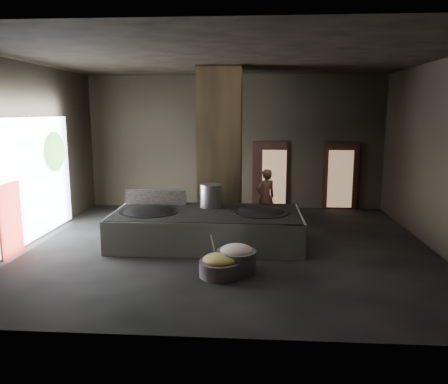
# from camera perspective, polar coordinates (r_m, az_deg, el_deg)

# --- Properties ---
(floor) EXTENTS (10.00, 9.00, 0.10)m
(floor) POSITION_cam_1_polar(r_m,az_deg,el_deg) (10.96, 0.31, -7.28)
(floor) COLOR black
(floor) RESTS_ON ground
(ceiling) EXTENTS (10.00, 9.00, 0.10)m
(ceiling) POSITION_cam_1_polar(r_m,az_deg,el_deg) (10.52, 0.33, 17.34)
(ceiling) COLOR black
(ceiling) RESTS_ON back_wall
(back_wall) EXTENTS (10.00, 0.10, 4.50)m
(back_wall) POSITION_cam_1_polar(r_m,az_deg,el_deg) (15.02, 1.44, 6.48)
(back_wall) COLOR black
(back_wall) RESTS_ON ground
(front_wall) EXTENTS (10.00, 0.10, 4.50)m
(front_wall) POSITION_cam_1_polar(r_m,az_deg,el_deg) (6.00, -2.47, 0.49)
(front_wall) COLOR black
(front_wall) RESTS_ON ground
(left_wall) EXTENTS (0.10, 9.00, 4.50)m
(left_wall) POSITION_cam_1_polar(r_m,az_deg,el_deg) (11.93, -24.75, 4.50)
(left_wall) COLOR black
(left_wall) RESTS_ON ground
(right_wall) EXTENTS (0.10, 9.00, 4.50)m
(right_wall) POSITION_cam_1_polar(r_m,az_deg,el_deg) (11.35, 26.75, 4.09)
(right_wall) COLOR black
(right_wall) RESTS_ON ground
(pillar) EXTENTS (1.20, 1.20, 4.50)m
(pillar) POSITION_cam_1_polar(r_m,az_deg,el_deg) (12.40, -0.51, 5.64)
(pillar) COLOR black
(pillar) RESTS_ON ground
(hearth_platform) EXTENTS (4.70, 2.29, 0.81)m
(hearth_platform) POSITION_cam_1_polar(r_m,az_deg,el_deg) (11.01, -2.27, -4.74)
(hearth_platform) COLOR silver
(hearth_platform) RESTS_ON ground
(platform_cap) EXTENTS (4.58, 2.20, 0.03)m
(platform_cap) POSITION_cam_1_polar(r_m,az_deg,el_deg) (10.91, -2.28, -2.67)
(platform_cap) COLOR black
(platform_cap) RESTS_ON hearth_platform
(wok_left) EXTENTS (1.48, 1.48, 0.41)m
(wok_left) POSITION_cam_1_polar(r_m,az_deg,el_deg) (11.12, -9.77, -2.90)
(wok_left) COLOR black
(wok_left) RESTS_ON hearth_platform
(wok_left_rim) EXTENTS (1.51, 1.51, 0.05)m
(wok_left_rim) POSITION_cam_1_polar(r_m,az_deg,el_deg) (11.11, -9.78, -2.54)
(wok_left_rim) COLOR black
(wok_left_rim) RESTS_ON hearth_platform
(wok_right) EXTENTS (1.37, 1.37, 0.39)m
(wok_right) POSITION_cam_1_polar(r_m,az_deg,el_deg) (10.91, 4.82, -3.04)
(wok_right) COLOR black
(wok_right) RESTS_ON hearth_platform
(wok_right_rim) EXTENTS (1.40, 1.40, 0.05)m
(wok_right_rim) POSITION_cam_1_polar(r_m,az_deg,el_deg) (10.89, 4.83, -2.69)
(wok_right_rim) COLOR black
(wok_right_rim) RESTS_ON hearth_platform
(stock_pot) EXTENTS (0.57, 0.57, 0.61)m
(stock_pot) POSITION_cam_1_polar(r_m,az_deg,el_deg) (11.37, -1.74, -0.50)
(stock_pot) COLOR #9EA2A6
(stock_pot) RESTS_ON hearth_platform
(splash_guard) EXTENTS (1.63, 0.08, 0.41)m
(splash_guard) POSITION_cam_1_polar(r_m,az_deg,el_deg) (11.82, -8.90, -0.69)
(splash_guard) COLOR black
(splash_guard) RESTS_ON hearth_platform
(cook) EXTENTS (0.72, 0.62, 1.66)m
(cook) POSITION_cam_1_polar(r_m,az_deg,el_deg) (12.80, 5.45, -0.68)
(cook) COLOR #995A4E
(cook) RESTS_ON ground
(veg_basin) EXTENTS (1.01, 1.01, 0.31)m
(veg_basin) POSITION_cam_1_polar(r_m,az_deg,el_deg) (8.98, -0.51, -9.95)
(veg_basin) COLOR slate
(veg_basin) RESTS_ON ground
(veg_fill) EXTENTS (0.70, 0.70, 0.22)m
(veg_fill) POSITION_cam_1_polar(r_m,az_deg,el_deg) (8.92, -0.52, -8.79)
(veg_fill) COLOR #8EA751
(veg_fill) RESTS_ON veg_basin
(ladle) EXTENTS (0.10, 0.34, 0.61)m
(ladle) POSITION_cam_1_polar(r_m,az_deg,el_deg) (9.01, -1.40, -7.25)
(ladle) COLOR #9EA2A6
(ladle) RESTS_ON veg_basin
(meat_basin) EXTENTS (0.88, 0.88, 0.45)m
(meat_basin) POSITION_cam_1_polar(r_m,az_deg,el_deg) (9.19, 1.64, -9.00)
(meat_basin) COLOR slate
(meat_basin) RESTS_ON ground
(meat_fill) EXTENTS (0.68, 0.68, 0.26)m
(meat_fill) POSITION_cam_1_polar(r_m,az_deg,el_deg) (9.12, 1.65, -7.68)
(meat_fill) COLOR tan
(meat_fill) RESTS_ON meat_basin
(doorway_near) EXTENTS (1.18, 0.08, 2.38)m
(doorway_near) POSITION_cam_1_polar(r_m,az_deg,el_deg) (15.04, 5.97, 2.02)
(doorway_near) COLOR black
(doorway_near) RESTS_ON ground
(doorway_near_glow) EXTENTS (0.82, 0.04, 1.93)m
(doorway_near_glow) POSITION_cam_1_polar(r_m,az_deg,el_deg) (15.03, 6.55, 1.81)
(doorway_near_glow) COLOR #8C6647
(doorway_near_glow) RESTS_ON ground
(doorway_far) EXTENTS (1.18, 0.08, 2.38)m
(doorway_far) POSITION_cam_1_polar(r_m,az_deg,el_deg) (15.31, 14.99, 1.87)
(doorway_far) COLOR black
(doorway_far) RESTS_ON ground
(doorway_far_glow) EXTENTS (0.82, 0.04, 1.94)m
(doorway_far_glow) POSITION_cam_1_polar(r_m,az_deg,el_deg) (15.23, 14.94, 1.64)
(doorway_far_glow) COLOR #8C6647
(doorway_far_glow) RESTS_ON ground
(left_opening) EXTENTS (0.04, 4.20, 3.10)m
(left_opening) POSITION_cam_1_polar(r_m,az_deg,el_deg) (12.13, -23.66, 1.57)
(left_opening) COLOR white
(left_opening) RESTS_ON ground
(pavilion_sliver) EXTENTS (0.05, 0.90, 1.70)m
(pavilion_sliver) POSITION_cam_1_polar(r_m,az_deg,el_deg) (11.12, -26.12, -3.31)
(pavilion_sliver) COLOR maroon
(pavilion_sliver) RESTS_ON ground
(tree_silhouette) EXTENTS (0.28, 1.10, 1.10)m
(tree_silhouette) POSITION_cam_1_polar(r_m,az_deg,el_deg) (13.00, -21.23, 4.94)
(tree_silhouette) COLOR #194714
(tree_silhouette) RESTS_ON left_opening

